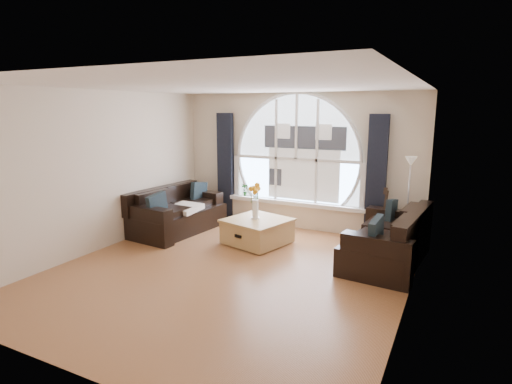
# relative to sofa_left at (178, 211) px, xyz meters

# --- Properties ---
(ground) EXTENTS (5.00, 5.50, 0.01)m
(ground) POSITION_rel_sofa_left_xyz_m (1.96, -1.37, -0.40)
(ground) COLOR brown
(ground) RESTS_ON ground
(ceiling) EXTENTS (5.00, 5.50, 0.01)m
(ceiling) POSITION_rel_sofa_left_xyz_m (1.96, -1.37, 2.30)
(ceiling) COLOR silver
(ceiling) RESTS_ON ground
(wall_back) EXTENTS (5.00, 0.01, 2.70)m
(wall_back) POSITION_rel_sofa_left_xyz_m (1.96, 1.38, 0.95)
(wall_back) COLOR beige
(wall_back) RESTS_ON ground
(wall_front) EXTENTS (5.00, 0.01, 2.70)m
(wall_front) POSITION_rel_sofa_left_xyz_m (1.96, -4.12, 0.95)
(wall_front) COLOR beige
(wall_front) RESTS_ON ground
(wall_left) EXTENTS (0.01, 5.50, 2.70)m
(wall_left) POSITION_rel_sofa_left_xyz_m (-0.54, -1.37, 0.95)
(wall_left) COLOR beige
(wall_left) RESTS_ON ground
(wall_right) EXTENTS (0.01, 5.50, 2.70)m
(wall_right) POSITION_rel_sofa_left_xyz_m (4.46, -1.37, 0.95)
(wall_right) COLOR beige
(wall_right) RESTS_ON ground
(attic_slope) EXTENTS (0.92, 5.50, 0.72)m
(attic_slope) POSITION_rel_sofa_left_xyz_m (4.16, -1.37, 1.95)
(attic_slope) COLOR silver
(attic_slope) RESTS_ON ground
(arched_window) EXTENTS (2.60, 0.06, 2.15)m
(arched_window) POSITION_rel_sofa_left_xyz_m (1.96, 1.35, 1.23)
(arched_window) COLOR silver
(arched_window) RESTS_ON wall_back
(window_sill) EXTENTS (2.90, 0.22, 0.08)m
(window_sill) POSITION_rel_sofa_left_xyz_m (1.96, 1.28, 0.11)
(window_sill) COLOR white
(window_sill) RESTS_ON wall_back
(window_frame) EXTENTS (2.76, 0.08, 2.15)m
(window_frame) POSITION_rel_sofa_left_xyz_m (1.96, 1.32, 1.23)
(window_frame) COLOR white
(window_frame) RESTS_ON wall_back
(neighbor_house) EXTENTS (1.70, 0.02, 1.50)m
(neighbor_house) POSITION_rel_sofa_left_xyz_m (2.11, 1.34, 1.10)
(neighbor_house) COLOR silver
(neighbor_house) RESTS_ON wall_back
(curtain_left) EXTENTS (0.35, 0.12, 2.30)m
(curtain_left) POSITION_rel_sofa_left_xyz_m (0.36, 1.26, 0.75)
(curtain_left) COLOR black
(curtain_left) RESTS_ON ground
(curtain_right) EXTENTS (0.35, 0.12, 2.30)m
(curtain_right) POSITION_rel_sofa_left_xyz_m (3.56, 1.26, 0.75)
(curtain_right) COLOR black
(curtain_right) RESTS_ON ground
(sofa_left) EXTENTS (1.15, 2.02, 0.86)m
(sofa_left) POSITION_rel_sofa_left_xyz_m (0.00, 0.00, 0.00)
(sofa_left) COLOR black
(sofa_left) RESTS_ON ground
(sofa_right) EXTENTS (1.16, 2.03, 0.86)m
(sofa_right) POSITION_rel_sofa_left_xyz_m (3.98, 0.04, 0.00)
(sofa_right) COLOR black
(sofa_right) RESTS_ON ground
(coffee_chest) EXTENTS (1.23, 1.23, 0.49)m
(coffee_chest) POSITION_rel_sofa_left_xyz_m (1.75, 0.00, -0.15)
(coffee_chest) COLOR tan
(coffee_chest) RESTS_ON ground
(throw_blanket) EXTENTS (0.58, 0.58, 0.10)m
(throw_blanket) POSITION_rel_sofa_left_xyz_m (0.22, -0.07, 0.10)
(throw_blanket) COLOR silver
(throw_blanket) RESTS_ON sofa_left
(vase_flowers) EXTENTS (0.24, 0.24, 0.70)m
(vase_flowers) POSITION_rel_sofa_left_xyz_m (1.70, 0.01, 0.44)
(vase_flowers) COLOR white
(vase_flowers) RESTS_ON coffee_chest
(floor_lamp) EXTENTS (0.24, 0.24, 1.60)m
(floor_lamp) POSITION_rel_sofa_left_xyz_m (4.16, 0.96, 0.40)
(floor_lamp) COLOR #B2B2B2
(floor_lamp) RESTS_ON ground
(guitar) EXTENTS (0.41, 0.32, 1.06)m
(guitar) POSITION_rel_sofa_left_xyz_m (3.80, 0.94, 0.13)
(guitar) COLOR olive
(guitar) RESTS_ON ground
(potted_plant) EXTENTS (0.16, 0.12, 0.28)m
(potted_plant) POSITION_rel_sofa_left_xyz_m (0.81, 1.28, 0.29)
(potted_plant) COLOR #1E6023
(potted_plant) RESTS_ON window_sill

